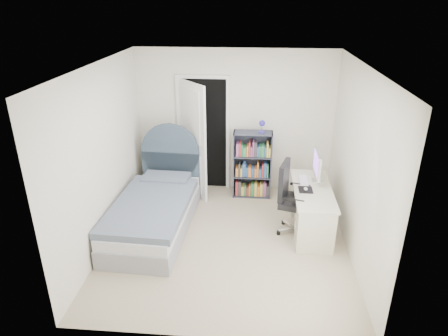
# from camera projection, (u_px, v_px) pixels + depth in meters

# --- Properties ---
(room_shell) EXTENTS (3.50, 3.70, 2.60)m
(room_shell) POSITION_uv_depth(u_px,v_px,m) (227.00, 161.00, 5.30)
(room_shell) COLOR tan
(room_shell) RESTS_ON ground
(door) EXTENTS (0.92, 0.66, 2.06)m
(door) POSITION_uv_depth(u_px,v_px,m) (197.00, 137.00, 6.87)
(door) COLOR black
(door) RESTS_ON ground
(bed) EXTENTS (1.13, 2.23, 1.35)m
(bed) POSITION_uv_depth(u_px,v_px,m) (156.00, 209.00, 6.05)
(bed) COLOR gray
(bed) RESTS_ON ground
(nightstand) EXTENTS (0.37, 0.37, 0.55)m
(nightstand) POSITION_uv_depth(u_px,v_px,m) (167.00, 170.00, 7.23)
(nightstand) COLOR tan
(nightstand) RESTS_ON ground
(floor_lamp) EXTENTS (0.18, 0.18, 1.24)m
(floor_lamp) POSITION_uv_depth(u_px,v_px,m) (174.00, 162.00, 7.21)
(floor_lamp) COLOR silver
(floor_lamp) RESTS_ON ground
(bookcase) EXTENTS (0.66, 0.28, 1.40)m
(bookcase) POSITION_uv_depth(u_px,v_px,m) (253.00, 167.00, 6.91)
(bookcase) COLOR #363A4A
(bookcase) RESTS_ON ground
(desk) EXTENTS (0.56, 1.39, 1.14)m
(desk) POSITION_uv_depth(u_px,v_px,m) (311.00, 207.00, 5.97)
(desk) COLOR beige
(desk) RESTS_ON ground
(office_chair) EXTENTS (0.60, 0.62, 1.10)m
(office_chair) POSITION_uv_depth(u_px,v_px,m) (292.00, 195.00, 5.81)
(office_chair) COLOR silver
(office_chair) RESTS_ON ground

